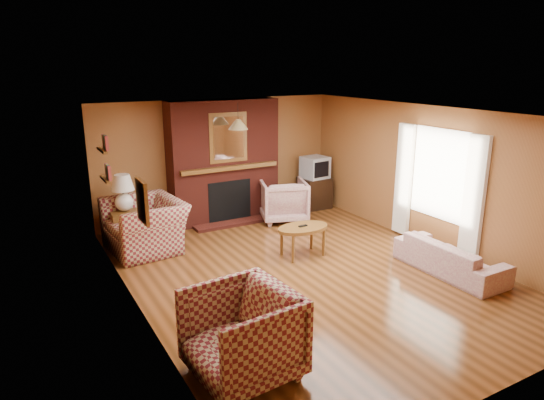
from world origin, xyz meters
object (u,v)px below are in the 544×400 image
floral_sofa (450,257)px  tv_stand (314,193)px  plaid_loveseat (145,225)px  coffee_table (303,230)px  side_table (126,229)px  crt_tv (315,167)px  fireplace (224,162)px  table_lamp (123,191)px  plaid_armchair (242,335)px  floral_armchair (283,200)px

floral_sofa → tv_stand: 3.87m
plaid_loveseat → coffee_table: bearing=49.1°
side_table → tv_stand: tv_stand is taller
crt_tv → fireplace: bearing=174.7°
floral_sofa → table_lamp: 5.38m
side_table → plaid_armchair: bearing=-88.0°
coffee_table → crt_tv: bearing=51.9°
plaid_loveseat → floral_sofa: (3.75, -3.21, -0.18)m
side_table → crt_tv: bearing=4.7°
coffee_table → side_table: size_ratio=1.39×
side_table → crt_tv: 4.20m
fireplace → floral_armchair: size_ratio=2.63×
coffee_table → crt_tv: size_ratio=1.61×
side_table → floral_armchair: bearing=-1.8°
plaid_armchair → table_lamp: 4.28m
fireplace → tv_stand: bearing=-5.1°
coffee_table → table_lamp: bearing=142.5°
plaid_loveseat → tv_stand: 3.96m
fireplace → table_lamp: bearing=-165.7°
plaid_loveseat → plaid_armchair: bearing=-6.7°
fireplace → plaid_loveseat: fireplace is taller
plaid_armchair → tv_stand: plaid_armchair is taller
floral_armchair → coffee_table: size_ratio=1.03×
tv_stand → crt_tv: size_ratio=1.21×
plaid_loveseat → tv_stand: plaid_loveseat is taller
floral_sofa → side_table: side_table is taller
tv_stand → table_lamp: bearing=-174.2°
floral_armchair → crt_tv: size_ratio=1.66×
tv_stand → crt_tv: 0.57m
tv_stand → plaid_loveseat: bearing=-169.4°
fireplace → floral_armchair: bearing=-32.3°
coffee_table → crt_tv: crt_tv is taller
fireplace → floral_sofa: 4.57m
table_lamp → crt_tv: size_ratio=1.15×
tv_stand → floral_armchair: bearing=-156.0°
tv_stand → side_table: bearing=-174.2°
floral_sofa → coffee_table: 2.30m
plaid_armchair → coffee_table: size_ratio=1.15×
fireplace → tv_stand: size_ratio=3.59×
tv_stand → crt_tv: crt_tv is taller
coffee_table → side_table: side_table is taller
floral_sofa → table_lamp: table_lamp is taller
plaid_loveseat → floral_armchair: plaid_loveseat is taller
floral_sofa → coffee_table: coffee_table is taller
plaid_armchair → floral_sofa: plaid_armchair is taller
coffee_table → crt_tv: 2.84m
floral_sofa → tv_stand: (0.15, 3.87, 0.08)m
floral_sofa → floral_armchair: (-0.90, 3.42, 0.16)m
coffee_table → floral_armchair: bearing=69.0°
coffee_table → table_lamp: 3.10m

